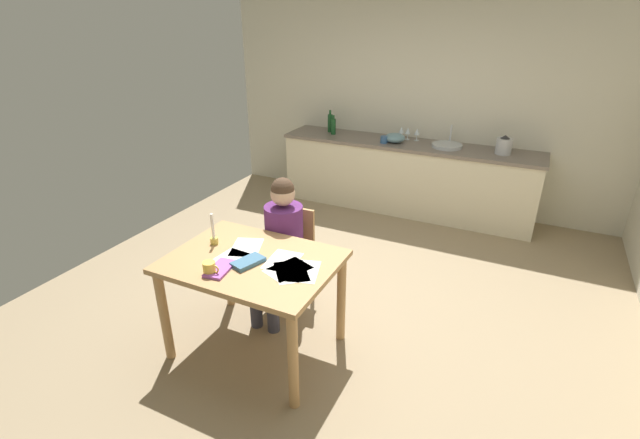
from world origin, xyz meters
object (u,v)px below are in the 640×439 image
(stovetop_kettle, at_px, (504,146))
(teacup_on_counter, at_px, (384,140))
(wine_glass_back_left, at_px, (401,130))
(book_magazine, at_px, (220,269))
(coffee_mug, at_px, (210,268))
(wine_glass_by_kettle, at_px, (408,131))
(sink_unit, at_px, (447,145))
(person_seated, at_px, (281,239))
(candlestick, at_px, (214,236))
(book_cookery, at_px, (248,262))
(bottle_vinegar, at_px, (333,126))
(bottle_oil, at_px, (330,123))
(mixing_bowl, at_px, (395,138))
(chair_at_table, at_px, (290,252))
(wine_glass_near_sink, at_px, (417,132))
(dining_table, at_px, (253,274))

(stovetop_kettle, xyz_separation_m, teacup_on_counter, (-1.38, -0.15, -0.05))
(wine_glass_back_left, bearing_deg, book_magazine, -93.42)
(book_magazine, height_order, wine_glass_back_left, wine_glass_back_left)
(coffee_mug, bearing_deg, wine_glass_by_kettle, 84.83)
(sink_unit, bearing_deg, person_seated, -107.02)
(person_seated, bearing_deg, candlestick, -123.12)
(book_cookery, distance_m, wine_glass_back_left, 3.37)
(bottle_vinegar, bearing_deg, coffee_mug, -79.37)
(teacup_on_counter, bearing_deg, stovetop_kettle, 6.20)
(bottle_oil, height_order, mixing_bowl, bottle_oil)
(bottle_oil, bearing_deg, coffee_mug, -78.21)
(book_cookery, distance_m, teacup_on_counter, 3.07)
(chair_at_table, relative_size, wine_glass_by_kettle, 5.59)
(person_seated, bearing_deg, bottle_oil, 106.37)
(bottle_oil, height_order, wine_glass_near_sink, bottle_oil)
(candlestick, height_order, wine_glass_near_sink, wine_glass_near_sink)
(sink_unit, xyz_separation_m, wine_glass_by_kettle, (-0.53, 0.15, 0.09))
(chair_at_table, relative_size, book_magazine, 3.40)
(coffee_mug, xyz_separation_m, bottle_oil, (-0.73, 3.51, 0.19))
(coffee_mug, distance_m, teacup_on_counter, 3.29)
(person_seated, xyz_separation_m, wine_glass_by_kettle, (0.27, 2.76, 0.33))
(candlestick, xyz_separation_m, wine_glass_by_kettle, (0.57, 3.23, 0.15))
(stovetop_kettle, bearing_deg, book_cookery, -112.60)
(wine_glass_by_kettle, bearing_deg, chair_at_table, -95.95)
(chair_at_table, relative_size, book_cookery, 3.77)
(dining_table, distance_m, coffee_mug, 0.36)
(dining_table, distance_m, book_magazine, 0.28)
(dining_table, xyz_separation_m, wine_glass_back_left, (0.10, 3.30, 0.34))
(dining_table, relative_size, candlestick, 4.81)
(sink_unit, bearing_deg, dining_table, -102.80)
(candlestick, distance_m, mixing_bowl, 3.05)
(chair_at_table, relative_size, bottle_vinegar, 3.39)
(chair_at_table, distance_m, sink_unit, 2.63)
(bottle_vinegar, distance_m, stovetop_kettle, 2.14)
(wine_glass_near_sink, xyz_separation_m, teacup_on_counter, (-0.33, -0.30, -0.06))
(mixing_bowl, relative_size, teacup_on_counter, 2.05)
(coffee_mug, distance_m, book_magazine, 0.08)
(book_magazine, xyz_separation_m, book_cookery, (0.13, 0.15, 0.01))
(book_cookery, bearing_deg, wine_glass_by_kettle, 105.36)
(person_seated, height_order, wine_glass_near_sink, person_seated)
(bottle_oil, bearing_deg, teacup_on_counter, -15.04)
(mixing_bowl, bearing_deg, teacup_on_counter, -140.26)
(chair_at_table, distance_m, bottle_oil, 2.71)
(dining_table, xyz_separation_m, sink_unit, (0.72, 3.15, 0.26))
(book_cookery, height_order, bottle_oil, bottle_oil)
(coffee_mug, relative_size, wine_glass_back_left, 0.80)
(sink_unit, height_order, stovetop_kettle, sink_unit)
(teacup_on_counter, bearing_deg, wine_glass_back_left, 66.90)
(bottle_oil, relative_size, bottle_vinegar, 1.16)
(person_seated, distance_m, coffee_mug, 0.84)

